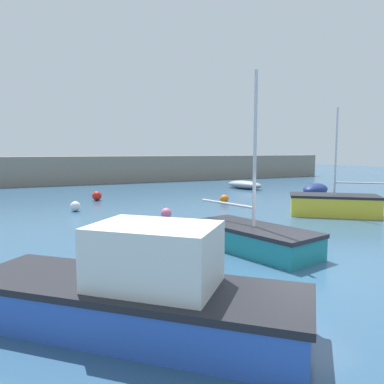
# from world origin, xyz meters

# --- Properties ---
(ground_plane) EXTENTS (120.00, 120.00, 0.20)m
(ground_plane) POSITION_xyz_m (0.00, 0.00, -0.10)
(ground_plane) COLOR #2D5170
(harbor_breakwater) EXTENTS (54.35, 2.48, 2.61)m
(harbor_breakwater) POSITION_xyz_m (0.00, 29.23, 1.31)
(harbor_breakwater) COLOR gray
(harbor_breakwater) RESTS_ON ground_plane
(open_tender_yellow) EXTENTS (2.13, 3.73, 0.66)m
(open_tender_yellow) POSITION_xyz_m (10.24, 18.33, 0.33)
(open_tender_yellow) COLOR gray
(open_tender_yellow) RESTS_ON ground_plane
(sailboat_tall_mast) EXTENTS (2.59, 4.63, 5.51)m
(sailboat_tall_mast) POSITION_xyz_m (-0.39, 1.82, 0.42)
(sailboat_tall_mast) COLOR teal
(sailboat_tall_mast) RESTS_ON ground_plane
(sailboat_short_mast) EXTENTS (4.34, 4.03, 5.16)m
(sailboat_short_mast) POSITION_xyz_m (6.93, 5.56, 0.52)
(sailboat_short_mast) COLOR yellow
(sailboat_short_mast) RESTS_ON ground_plane
(rowboat_white_midwater) EXTENTS (3.12, 2.48, 0.89)m
(rowboat_white_midwater) POSITION_xyz_m (11.79, 11.84, 0.45)
(rowboat_white_midwater) COLOR navy
(rowboat_white_midwater) RESTS_ON ground_plane
(cabin_cruiser_white) EXTENTS (5.70, 5.55, 1.88)m
(cabin_cruiser_white) POSITION_xyz_m (-5.21, -1.66, 0.66)
(cabin_cruiser_white) COLOR #2D56B7
(cabin_cruiser_white) RESTS_ON ground_plane
(mooring_buoy_white) EXTENTS (0.52, 0.52, 0.52)m
(mooring_buoy_white) POSITION_xyz_m (-4.23, 12.22, 0.26)
(mooring_buoy_white) COLOR white
(mooring_buoy_white) RESTS_ON ground_plane
(mooring_buoy_pink) EXTENTS (0.50, 0.50, 0.50)m
(mooring_buoy_pink) POSITION_xyz_m (-0.78, 8.19, 0.25)
(mooring_buoy_pink) COLOR #EA668C
(mooring_buoy_pink) RESTS_ON ground_plane
(mooring_buoy_orange) EXTENTS (0.52, 0.52, 0.52)m
(mooring_buoy_orange) POSITION_xyz_m (4.25, 11.45, 0.26)
(mooring_buoy_orange) COLOR orange
(mooring_buoy_orange) RESTS_ON ground_plane
(mooring_buoy_red) EXTENTS (0.59, 0.59, 0.59)m
(mooring_buoy_red) POSITION_xyz_m (-2.36, 16.03, 0.29)
(mooring_buoy_red) COLOR red
(mooring_buoy_red) RESTS_ON ground_plane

